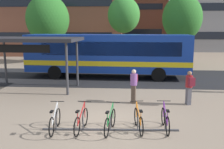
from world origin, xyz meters
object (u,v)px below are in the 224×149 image
(commuter_maroon_pack_2, at_px, (189,86))
(street_tree_0, at_px, (48,19))
(parked_bicycle_white_0, at_px, (55,121))
(street_tree_1, at_px, (124,15))
(transit_shelter, at_px, (32,41))
(street_tree_2, at_px, (182,18))
(parked_bicycle_green_2, at_px, (110,122))
(parked_bicycle_red_1, at_px, (81,121))
(parked_bicycle_purple_4, at_px, (165,120))
(city_bus, at_px, (107,54))
(parked_bicycle_orange_3, at_px, (139,121))
(commuter_maroon_pack_1, at_px, (134,84))

(commuter_maroon_pack_2, bearing_deg, street_tree_0, 24.80)
(parked_bicycle_white_0, xyz_separation_m, commuter_maroon_pack_2, (5.61, 3.61, 0.58))
(street_tree_1, bearing_deg, parked_bicycle_white_0, -96.06)
(transit_shelter, xyz_separation_m, street_tree_2, (10.85, 10.45, 1.66))
(street_tree_0, bearing_deg, parked_bicycle_green_2, -66.75)
(parked_bicycle_white_0, height_order, street_tree_0, street_tree_0)
(parked_bicycle_red_1, height_order, parked_bicycle_green_2, same)
(parked_bicycle_purple_4, relative_size, transit_shelter, 0.30)
(street_tree_0, height_order, street_tree_1, street_tree_0)
(parked_bicycle_green_2, distance_m, transit_shelter, 8.51)
(parked_bicycle_white_0, distance_m, street_tree_1, 20.37)
(parked_bicycle_purple_4, relative_size, street_tree_2, 0.25)
(parked_bicycle_green_2, bearing_deg, parked_bicycle_white_0, 100.44)
(city_bus, xyz_separation_m, parked_bicycle_orange_3, (2.01, -10.14, -1.39))
(street_tree_2, bearing_deg, city_bus, -136.26)
(transit_shelter, bearing_deg, city_bus, 47.13)
(street_tree_1, relative_size, street_tree_2, 1.02)
(parked_bicycle_green_2, relative_size, parked_bicycle_orange_3, 1.00)
(parked_bicycle_purple_4, bearing_deg, city_bus, 15.07)
(street_tree_2, bearing_deg, commuter_maroon_pack_2, -99.12)
(parked_bicycle_red_1, relative_size, commuter_maroon_pack_2, 1.03)
(parked_bicycle_red_1, height_order, parked_bicycle_orange_3, same)
(parked_bicycle_purple_4, xyz_separation_m, commuter_maroon_pack_2, (1.58, 3.28, 0.58))
(parked_bicycle_orange_3, distance_m, street_tree_0, 20.51)
(commuter_maroon_pack_1, bearing_deg, street_tree_0, -136.65)
(street_tree_1, bearing_deg, street_tree_2, -27.51)
(commuter_maroon_pack_1, bearing_deg, street_tree_2, 172.04)
(street_tree_0, bearing_deg, street_tree_1, 10.49)
(street_tree_1, bearing_deg, parked_bicycle_purple_4, -84.30)
(parked_bicycle_green_2, relative_size, transit_shelter, 0.29)
(parked_bicycle_green_2, distance_m, street_tree_0, 20.26)
(parked_bicycle_green_2, xyz_separation_m, parked_bicycle_orange_3, (1.03, 0.20, 0.00))
(parked_bicycle_green_2, xyz_separation_m, street_tree_2, (5.71, 16.74, 4.20))
(parked_bicycle_red_1, bearing_deg, commuter_maroon_pack_1, -21.73)
(city_bus, bearing_deg, street_tree_0, -46.17)
(parked_bicycle_green_2, bearing_deg, city_bus, 14.51)
(parked_bicycle_purple_4, height_order, street_tree_1, street_tree_1)
(city_bus, bearing_deg, transit_shelter, 47.07)
(transit_shelter, height_order, street_tree_0, street_tree_0)
(commuter_maroon_pack_2, xyz_separation_m, street_tree_0, (-11.42, 14.65, 3.59))
(city_bus, height_order, parked_bicycle_orange_3, city_bus)
(parked_bicycle_white_0, relative_size, parked_bicycle_orange_3, 1.01)
(parked_bicycle_white_0, xyz_separation_m, transit_shelter, (-3.12, 6.34, 2.54))
(commuter_maroon_pack_1, relative_size, street_tree_1, 0.25)
(street_tree_0, bearing_deg, parked_bicycle_purple_4, -61.24)
(parked_bicycle_red_1, height_order, street_tree_1, street_tree_1)
(commuter_maroon_pack_2, bearing_deg, parked_bicycle_purple_4, 141.14)
(city_bus, distance_m, parked_bicycle_white_0, 10.53)
(city_bus, distance_m, parked_bicycle_red_1, 10.41)
(parked_bicycle_purple_4, distance_m, commuter_maroon_pack_2, 3.69)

